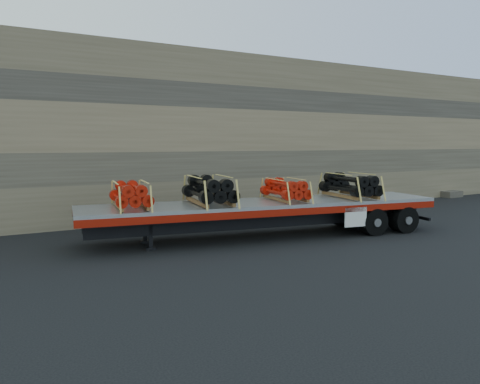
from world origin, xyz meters
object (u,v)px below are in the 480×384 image
object	(u,v)px
bundle_front	(130,195)
bundle_midrear	(285,190)
trailer	(265,219)
bundle_midfront	(209,191)
bundle_rear	(350,186)

from	to	relation	value
bundle_front	bundle_midrear	bearing A→B (deg)	-0.00
trailer	bundle_midrear	distance (m)	1.21
bundle_midfront	bundle_front	bearing A→B (deg)	180.00
bundle_midfront	bundle_rear	size ratio (longest dim) A/B	1.03
bundle_midfront	bundle_midrear	size ratio (longest dim) A/B	1.21
trailer	bundle_front	size ratio (longest dim) A/B	5.76
bundle_midfront	bundle_rear	bearing A→B (deg)	0.00
bundle_front	bundle_rear	world-z (taller)	bundle_rear
bundle_midfront	bundle_midrear	xyz separation A→B (m)	(2.64, -0.45, -0.07)
trailer	bundle_midrear	xyz separation A→B (m)	(0.73, -0.12, 0.96)
bundle_midrear	bundle_front	bearing A→B (deg)	180.00
bundle_midfront	trailer	bearing A→B (deg)	-0.00
bundle_front	bundle_midrear	xyz separation A→B (m)	(5.06, -0.86, -0.02)
bundle_front	bundle_rear	xyz separation A→B (m)	(7.57, -1.29, 0.04)
bundle_midrear	bundle_rear	xyz separation A→B (m)	(2.51, -0.43, 0.06)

